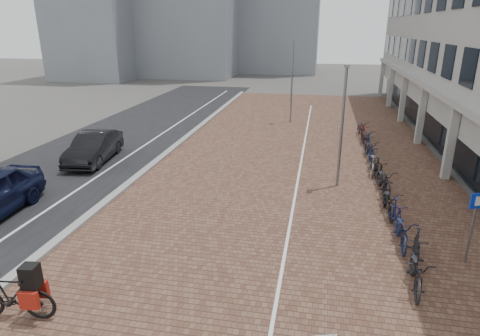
{
  "coord_description": "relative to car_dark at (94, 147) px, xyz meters",
  "views": [
    {
      "loc": [
        2.97,
        -9.0,
        6.66
      ],
      "look_at": [
        0.0,
        6.0,
        1.3
      ],
      "focal_mm": 30.46,
      "sensor_mm": 36.0,
      "label": 1
    }
  ],
  "objects": [
    {
      "name": "car_dark",
      "position": [
        0.0,
        0.0,
        0.0
      ],
      "size": [
        2.18,
        4.71,
        1.49
      ],
      "primitive_type": "imported",
      "rotation": [
        0.0,
        0.0,
        0.13
      ],
      "color": "black",
      "rests_on": "ground"
    },
    {
      "name": "parking_line",
      "position": [
        10.51,
        2.77,
        -0.71
      ],
      "size": [
        0.1,
        30.0,
        0.0
      ],
      "primitive_type": "cube",
      "color": "white",
      "rests_on": "plaza_brick"
    },
    {
      "name": "curb",
      "position": [
        3.21,
        2.77,
        -0.68
      ],
      "size": [
        0.35,
        42.0,
        0.14
      ],
      "primitive_type": "cube",
      "color": "gray",
      "rests_on": "ground"
    },
    {
      "name": "lamp_far",
      "position": [
        9.22,
        10.99,
        2.12
      ],
      "size": [
        0.12,
        0.12,
        5.73
      ],
      "primitive_type": "cylinder",
      "color": "gray",
      "rests_on": "ground"
    },
    {
      "name": "street_asphalt",
      "position": [
        -0.69,
        2.77,
        -0.74
      ],
      "size": [
        8.0,
        50.0,
        0.03
      ],
      "primitive_type": "cube",
      "color": "black",
      "rests_on": "ground"
    },
    {
      "name": "parking_sign",
      "position": [
        15.81,
        -6.64,
        0.74
      ],
      "size": [
        0.45,
        0.2,
        2.25
      ],
      "rotation": [
        0.0,
        0.0,
        0.35
      ],
      "color": "slate",
      "rests_on": "ground"
    },
    {
      "name": "hero_bike",
      "position": [
        4.43,
        -11.37,
        -0.09
      ],
      "size": [
        2.15,
        0.84,
        1.48
      ],
      "rotation": [
        0.0,
        0.0,
        1.69
      ],
      "color": "black",
      "rests_on": "ground"
    },
    {
      "name": "bike_row",
      "position": [
        14.04,
        -0.18,
        -0.23
      ],
      "size": [
        1.2,
        18.13,
        1.05
      ],
      "color": "black",
      "rests_on": "ground"
    },
    {
      "name": "ground",
      "position": [
        8.31,
        -9.23,
        -0.75
      ],
      "size": [
        140.0,
        140.0,
        0.0
      ],
      "primitive_type": "plane",
      "color": "#474442",
      "rests_on": "ground"
    },
    {
      "name": "plaza_brick",
      "position": [
        10.31,
        2.77,
        -0.74
      ],
      "size": [
        14.5,
        42.0,
        0.04
      ],
      "primitive_type": "cube",
      "color": "brown",
      "rests_on": "ground"
    },
    {
      "name": "lamp_near",
      "position": [
        12.24,
        -1.13,
        1.83
      ],
      "size": [
        0.12,
        0.12,
        5.16
      ],
      "primitive_type": "cylinder",
      "color": "slate",
      "rests_on": "ground"
    },
    {
      "name": "lane_line",
      "position": [
        1.31,
        2.77,
        -0.73
      ],
      "size": [
        0.12,
        44.0,
        0.0
      ],
      "primitive_type": "cube",
      "color": "white",
      "rests_on": "street_asphalt"
    }
  ]
}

